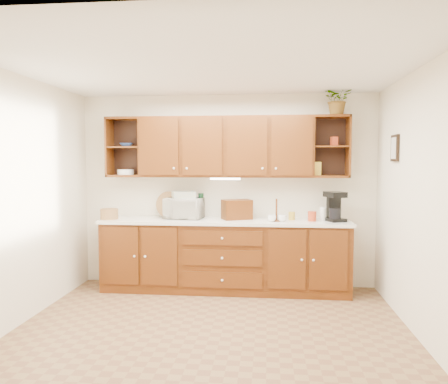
% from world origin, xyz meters
% --- Properties ---
extents(floor, '(4.00, 4.00, 0.00)m').
position_xyz_m(floor, '(0.00, 0.00, 0.00)').
color(floor, brown).
rests_on(floor, ground).
extents(ceiling, '(4.00, 4.00, 0.00)m').
position_xyz_m(ceiling, '(0.00, 0.00, 2.60)').
color(ceiling, white).
rests_on(ceiling, back_wall).
extents(back_wall, '(4.00, 0.00, 4.00)m').
position_xyz_m(back_wall, '(0.00, 1.75, 1.30)').
color(back_wall, '#ECE1C6').
rests_on(back_wall, floor).
extents(left_wall, '(0.00, 3.50, 3.50)m').
position_xyz_m(left_wall, '(-2.00, 0.00, 1.30)').
color(left_wall, '#ECE1C6').
rests_on(left_wall, floor).
extents(right_wall, '(0.00, 3.50, 3.50)m').
position_xyz_m(right_wall, '(2.00, 0.00, 1.30)').
color(right_wall, '#ECE1C6').
rests_on(right_wall, floor).
extents(base_cabinets, '(3.20, 0.60, 0.90)m').
position_xyz_m(base_cabinets, '(0.00, 1.45, 0.45)').
color(base_cabinets, '#3D1D07').
rests_on(base_cabinets, floor).
extents(countertop, '(3.24, 0.64, 0.04)m').
position_xyz_m(countertop, '(0.00, 1.44, 0.92)').
color(countertop, silver).
rests_on(countertop, base_cabinets).
extents(upper_cabinets, '(3.20, 0.33, 0.80)m').
position_xyz_m(upper_cabinets, '(0.01, 1.59, 1.89)').
color(upper_cabinets, '#3D1D07').
rests_on(upper_cabinets, back_wall).
extents(undercabinet_light, '(0.40, 0.05, 0.02)m').
position_xyz_m(undercabinet_light, '(0.00, 1.53, 1.47)').
color(undercabinet_light, white).
rests_on(undercabinet_light, upper_cabinets).
extents(framed_picture, '(0.03, 0.24, 0.30)m').
position_xyz_m(framed_picture, '(1.98, 0.90, 1.85)').
color(framed_picture, black).
rests_on(framed_picture, right_wall).
extents(wicker_basket, '(0.25, 0.25, 0.14)m').
position_xyz_m(wicker_basket, '(-1.52, 1.34, 1.01)').
color(wicker_basket, olive).
rests_on(wicker_basket, countertop).
extents(microwave, '(0.52, 0.38, 0.27)m').
position_xyz_m(microwave, '(-0.55, 1.51, 1.08)').
color(microwave, beige).
rests_on(microwave, countertop).
extents(towel_stack, '(0.35, 0.31, 0.09)m').
position_xyz_m(towel_stack, '(-0.55, 1.51, 1.26)').
color(towel_stack, tan).
rests_on(towel_stack, microwave).
extents(wine_bottle, '(0.09, 0.09, 0.34)m').
position_xyz_m(wine_bottle, '(-0.33, 1.59, 1.11)').
color(wine_bottle, black).
rests_on(wine_bottle, countertop).
extents(woven_tray, '(0.37, 0.15, 0.35)m').
position_xyz_m(woven_tray, '(-0.79, 1.62, 0.95)').
color(woven_tray, olive).
rests_on(woven_tray, countertop).
extents(bread_box, '(0.43, 0.36, 0.26)m').
position_xyz_m(bread_box, '(0.16, 1.50, 1.07)').
color(bread_box, '#3D1D07').
rests_on(bread_box, countertop).
extents(mug_tree, '(0.27, 0.26, 0.29)m').
position_xyz_m(mug_tree, '(0.67, 1.36, 0.98)').
color(mug_tree, '#3D1D07').
rests_on(mug_tree, countertop).
extents(canister_red, '(0.12, 0.12, 0.13)m').
position_xyz_m(canister_red, '(1.12, 1.41, 1.00)').
color(canister_red, '#A83518').
rests_on(canister_red, countertop).
extents(canister_white, '(0.10, 0.10, 0.17)m').
position_xyz_m(canister_white, '(1.26, 1.47, 1.03)').
color(canister_white, white).
rests_on(canister_white, countertop).
extents(canister_yellow, '(0.09, 0.09, 0.10)m').
position_xyz_m(canister_yellow, '(0.87, 1.50, 0.99)').
color(canister_yellow, gold).
rests_on(canister_yellow, countertop).
extents(coffee_maker, '(0.29, 0.32, 0.38)m').
position_xyz_m(coffee_maker, '(1.41, 1.46, 1.12)').
color(coffee_maker, black).
rests_on(coffee_maker, countertop).
extents(bowl_stack, '(0.22, 0.22, 0.05)m').
position_xyz_m(bowl_stack, '(-1.34, 1.55, 1.92)').
color(bowl_stack, navy).
rests_on(bowl_stack, upper_cabinets).
extents(plate_stack, '(0.24, 0.24, 0.07)m').
position_xyz_m(plate_stack, '(-1.37, 1.58, 1.56)').
color(plate_stack, white).
rests_on(plate_stack, upper_cabinets).
extents(pantry_box_yellow, '(0.11, 0.10, 0.17)m').
position_xyz_m(pantry_box_yellow, '(1.19, 1.55, 1.61)').
color(pantry_box_yellow, gold).
rests_on(pantry_box_yellow, upper_cabinets).
extents(pantry_box_red, '(0.09, 0.09, 0.12)m').
position_xyz_m(pantry_box_red, '(1.41, 1.56, 1.96)').
color(pantry_box_red, '#A83518').
rests_on(pantry_box_red, upper_cabinets).
extents(potted_plant, '(0.37, 0.32, 0.39)m').
position_xyz_m(potted_plant, '(1.44, 1.54, 2.49)').
color(potted_plant, '#999999').
rests_on(potted_plant, upper_cabinets).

